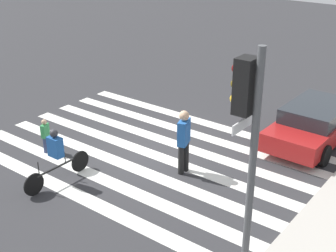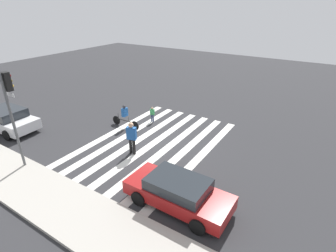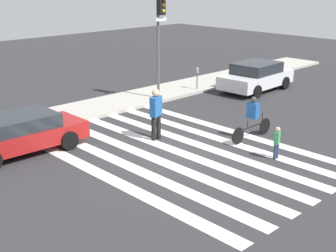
# 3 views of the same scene
# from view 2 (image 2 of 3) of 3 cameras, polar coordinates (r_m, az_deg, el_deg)

# --- Properties ---
(ground_plane) EXTENTS (60.00, 60.00, 0.00)m
(ground_plane) POSITION_cam_2_polar(r_m,az_deg,el_deg) (15.42, -3.20, -3.76)
(ground_plane) COLOR #2D2D30
(sidewalk_curb) EXTENTS (36.00, 2.50, 0.14)m
(sidewalk_curb) POSITION_cam_2_polar(r_m,az_deg,el_deg) (11.82, -21.72, -15.80)
(sidewalk_curb) COLOR #ADA89E
(sidewalk_curb) RESTS_ON ground_plane
(crosswalk_stripes) EXTENTS (6.38, 10.00, 0.01)m
(crosswalk_stripes) POSITION_cam_2_polar(r_m,az_deg,el_deg) (15.42, -3.20, -3.75)
(crosswalk_stripes) COLOR silver
(crosswalk_stripes) RESTS_ON ground_plane
(traffic_light) EXTENTS (0.60, 0.50, 4.97)m
(traffic_light) POSITION_cam_2_polar(r_m,az_deg,el_deg) (13.78, -31.13, 4.65)
(traffic_light) COLOR #515456
(traffic_light) RESTS_ON ground_plane
(pedestrian_adult_yellow_jacket) EXTENTS (0.56, 0.38, 1.86)m
(pedestrian_adult_yellow_jacket) POSITION_cam_2_polar(r_m,az_deg,el_deg) (14.03, -7.92, -2.26)
(pedestrian_adult_yellow_jacket) COLOR black
(pedestrian_adult_yellow_jacket) RESTS_ON ground_plane
(pedestrian_child_with_backpack) EXTENTS (0.33, 0.23, 1.08)m
(pedestrian_child_with_backpack) POSITION_cam_2_polar(r_m,az_deg,el_deg) (17.94, -3.43, 2.76)
(pedestrian_child_with_backpack) COLOR navy
(pedestrian_child_with_backpack) RESTS_ON ground_plane
(cyclist_far_lane) EXTENTS (2.19, 0.40, 1.57)m
(cyclist_far_lane) POSITION_cam_2_polar(r_m,az_deg,el_deg) (17.21, -9.37, 2.35)
(cyclist_far_lane) COLOR black
(cyclist_far_lane) RESTS_ON ground_plane
(car_parked_far_curb) EXTENTS (4.36, 1.95, 1.29)m
(car_parked_far_curb) POSITION_cam_2_polar(r_m,az_deg,el_deg) (10.75, 2.19, -14.13)
(car_parked_far_curb) COLOR maroon
(car_parked_far_curb) RESTS_ON ground_plane
(car_parked_dark_suv) EXTENTS (4.29, 2.17, 1.43)m
(car_parked_dark_suv) POSITION_cam_2_polar(r_m,az_deg,el_deg) (19.62, -31.62, 1.29)
(car_parked_dark_suv) COLOR silver
(car_parked_dark_suv) RESTS_ON ground_plane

